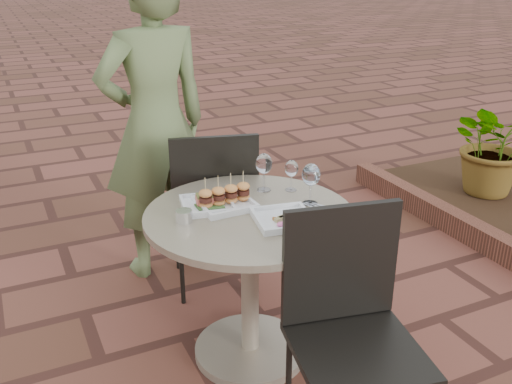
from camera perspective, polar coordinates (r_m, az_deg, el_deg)
name	(u,v)px	position (r m, az deg, el deg)	size (l,w,h in m)	color
ground	(301,363)	(2.75, 4.50, -16.71)	(60.00, 60.00, 0.00)	brown
cafe_table	(250,263)	(2.53, -0.62, -7.15)	(0.90, 0.90, 0.73)	gray
chair_far	(213,200)	(3.00, -4.28, -0.81)	(0.53, 0.53, 0.93)	black
chair_near	(349,314)	(2.12, 9.28, -11.90)	(0.52, 0.52, 0.93)	black
diner	(155,125)	(3.19, -10.04, 6.57)	(0.64, 0.42, 1.75)	#506034
plate_salmon	(208,203)	(2.47, -4.87, -1.15)	(0.25, 0.25, 0.06)	white
plate_sliders	(225,199)	(2.47, -3.13, -0.67)	(0.24, 0.24, 0.15)	white
plate_tuna	(283,218)	(2.34, 2.76, -2.64)	(0.27, 0.27, 0.03)	white
wine_glass_right	(311,176)	(2.47, 5.52, 1.62)	(0.08, 0.08, 0.19)	white
wine_glass_mid	(264,165)	(2.60, 0.79, 2.77)	(0.08, 0.08, 0.18)	white
wine_glass_far	(292,169)	(2.62, 3.57, 2.29)	(0.06, 0.06, 0.15)	white
steel_ramekin	(184,216)	(2.35, -7.20, -2.41)	(0.07, 0.07, 0.05)	silver
cutlery_set	(325,209)	(2.46, 6.93, -1.74)	(0.10, 0.21, 0.00)	silver
planter_curb	(505,250)	(3.82, 23.68, -5.34)	(0.12, 3.00, 0.15)	brown
potted_plant_a	(496,143)	(4.61, 22.90, 4.51)	(0.70, 0.60, 0.78)	#33662D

